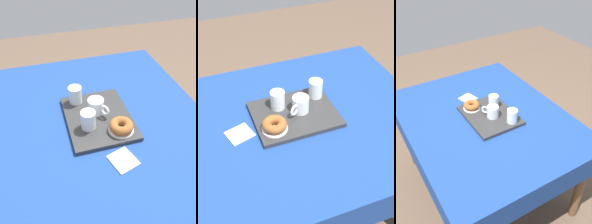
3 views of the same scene
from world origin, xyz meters
The scene contains 9 objects.
ground_plane centered at (0.00, 0.00, 0.00)m, with size 6.00×6.00×0.00m, color brown.
dining_table centered at (0.00, 0.00, 0.66)m, with size 1.34×1.06×0.75m.
serving_tray centered at (-0.02, -0.03, 0.76)m, with size 0.40×0.32×0.02m, color #2D2D2D.
tea_mug_left centered at (-0.05, -0.03, 0.81)m, with size 0.11×0.09×0.08m.
water_glass_near centered at (0.05, -0.10, 0.81)m, with size 0.07×0.07×0.09m.
water_glass_far centered at (-0.16, -0.12, 0.81)m, with size 0.07×0.07×0.09m.
donut_plate_left centered at (0.11, 0.05, 0.77)m, with size 0.12×0.12×0.01m, color white.
sugar_donut_left centered at (0.11, 0.05, 0.80)m, with size 0.11×0.11×0.04m, color brown.
paper_napkin centered at (0.26, 0.00, 0.75)m, with size 0.11×0.10×0.01m, color white.
Camera 1 is at (0.83, -0.28, 1.57)m, focal length 37.77 mm.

